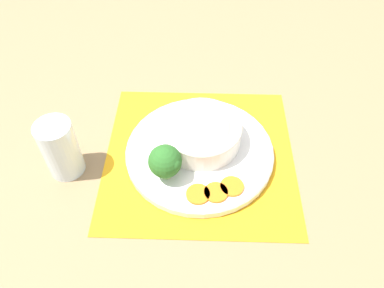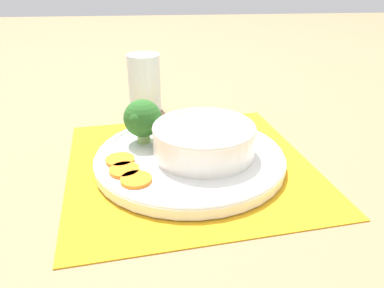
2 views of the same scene
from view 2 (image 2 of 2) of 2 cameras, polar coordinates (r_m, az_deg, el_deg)
name	(u,v)px [view 2 (image 2 of 2)]	position (r m, az deg, el deg)	size (l,w,h in m)	color
ground_plane	(190,165)	(0.64, -0.32, -3.20)	(4.00, 4.00, 0.00)	#8C704C
placemat	(190,164)	(0.64, -0.32, -3.05)	(0.46, 0.45, 0.00)	orange
plate	(190,157)	(0.63, -0.33, -1.99)	(0.32, 0.32, 0.02)	white
bowl	(204,137)	(0.62, 1.83, 1.13)	(0.17, 0.17, 0.06)	silver
broccoli_floret	(142,119)	(0.66, -7.58, 3.86)	(0.07, 0.07, 0.08)	#84AD5B
carrot_slice_near	(120,160)	(0.62, -10.91, -2.39)	(0.05, 0.05, 0.01)	orange
carrot_slice_middle	(124,170)	(0.59, -10.26, -3.93)	(0.05, 0.05, 0.01)	orange
carrot_slice_far	(136,179)	(0.56, -8.51, -5.37)	(0.05, 0.05, 0.01)	orange
water_glass	(145,86)	(0.86, -7.23, 8.73)	(0.07, 0.07, 0.13)	silver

